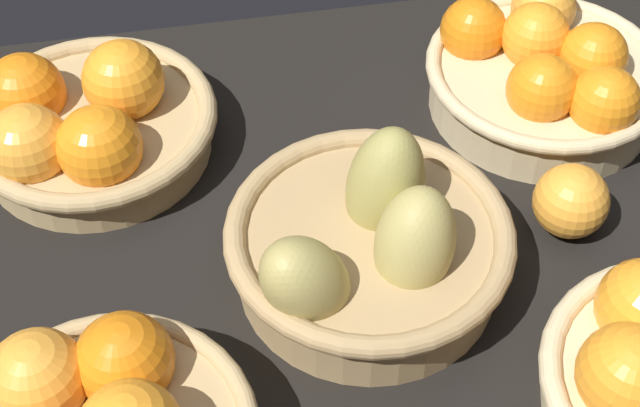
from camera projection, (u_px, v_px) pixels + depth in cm
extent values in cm
cube|color=black|center=(359.00, 259.00, 86.81)|extent=(84.00, 72.00, 3.00)
sphere|color=orange|center=(124.00, 361.00, 69.44)|extent=(7.52, 7.52, 7.52)
sphere|color=#F49E33|center=(38.00, 378.00, 68.24)|extent=(7.52, 7.52, 7.52)
cylinder|color=tan|center=(96.00, 134.00, 92.82)|extent=(22.42, 22.42, 4.19)
torus|color=tan|center=(92.00, 118.00, 91.26)|extent=(24.33, 24.33, 1.91)
sphere|color=orange|center=(100.00, 147.00, 86.30)|extent=(7.98, 7.98, 7.98)
sphere|color=orange|center=(123.00, 80.00, 90.85)|extent=(7.98, 7.98, 7.98)
sphere|color=orange|center=(25.00, 93.00, 91.87)|extent=(7.98, 7.98, 7.98)
sphere|color=#F49E33|center=(28.00, 146.00, 86.80)|extent=(7.98, 7.98, 7.98)
cylinder|color=tan|center=(370.00, 255.00, 81.54)|extent=(22.86, 22.86, 5.78)
torus|color=tan|center=(371.00, 233.00, 79.39)|extent=(24.85, 24.85, 1.99)
ellipsoid|color=tan|center=(305.00, 281.00, 74.52)|extent=(11.68, 8.80, 11.86)
ellipsoid|color=tan|center=(415.00, 243.00, 76.45)|extent=(10.80, 11.55, 11.85)
ellipsoid|color=#9E934C|center=(386.00, 190.00, 79.72)|extent=(10.57, 9.82, 12.93)
cylinder|color=#D3BC8C|center=(542.00, 87.00, 96.73)|extent=(22.98, 22.98, 5.15)
torus|color=#D3BC8C|center=(547.00, 68.00, 94.81)|extent=(24.51, 24.51, 1.53)
sphere|color=orange|center=(542.00, 89.00, 90.20)|extent=(6.89, 6.89, 6.89)
sphere|color=orange|center=(535.00, 36.00, 94.76)|extent=(6.89, 6.89, 6.89)
sphere|color=orange|center=(593.00, 57.00, 93.25)|extent=(6.89, 6.89, 6.89)
sphere|color=orange|center=(473.00, 30.00, 96.47)|extent=(6.89, 6.89, 6.89)
sphere|color=#F49E33|center=(543.00, 8.00, 99.42)|extent=(6.89, 6.89, 6.89)
sphere|color=orange|center=(604.00, 102.00, 89.26)|extent=(6.89, 6.89, 6.89)
sphere|color=orange|center=(629.00, 374.00, 69.65)|extent=(7.90, 7.90, 7.90)
sphere|color=#F49E33|center=(571.00, 201.00, 84.97)|extent=(6.93, 6.93, 6.93)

